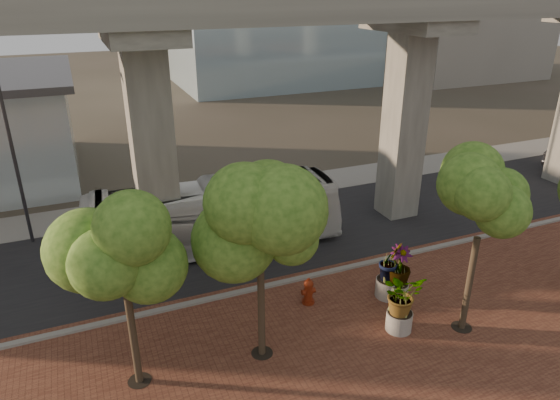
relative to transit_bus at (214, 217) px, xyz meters
name	(u,v)px	position (x,y,z in m)	size (l,w,h in m)	color
ground	(308,252)	(3.68, -1.87, -1.56)	(160.00, 160.00, 0.00)	#39352A
brick_plaza	(419,369)	(3.68, -9.87, -1.53)	(70.00, 13.00, 0.06)	brown
asphalt_road	(290,233)	(3.68, 0.13, -1.54)	(90.00, 8.00, 0.04)	black
curb_strip	(329,272)	(3.68, -3.87, -1.48)	(70.00, 0.25, 0.16)	gray
far_sidewalk	(251,192)	(3.68, 5.63, -1.53)	(90.00, 3.00, 0.06)	gray
transit_viaduct	(291,79)	(3.68, 0.13, 5.73)	(72.00, 5.60, 12.40)	gray
transit_bus	(214,217)	(0.00, 0.00, 0.00)	(2.63, 11.19, 3.12)	silver
fire_hydrant	(308,291)	(2.00, -5.43, -1.00)	(0.52, 0.47, 1.04)	maroon
planter_front	(402,297)	(4.18, -8.03, -0.18)	(1.98, 1.98, 2.17)	gray
planter_right	(399,268)	(5.18, -6.45, -0.17)	(2.05, 2.05, 2.19)	gray
planter_left	(390,264)	(4.97, -6.19, -0.10)	(2.09, 2.09, 2.30)	#ABA49B
street_tree_far_west	(121,252)	(-4.38, -7.10, 2.90)	(3.89, 3.89, 6.19)	#413325
street_tree_near_west	(260,225)	(-0.57, -7.37, 3.07)	(3.78, 3.78, 6.31)	#413325
street_tree_near_east	(483,205)	(6.27, -8.78, 3.11)	(3.87, 3.87, 6.39)	#413325
streetlamp_west	(9,135)	(-7.67, 3.74, 3.59)	(0.44, 1.28, 8.82)	#313036
streetlamp_east	(415,100)	(13.60, 4.53, 3.18)	(0.40, 1.18, 8.11)	#333238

